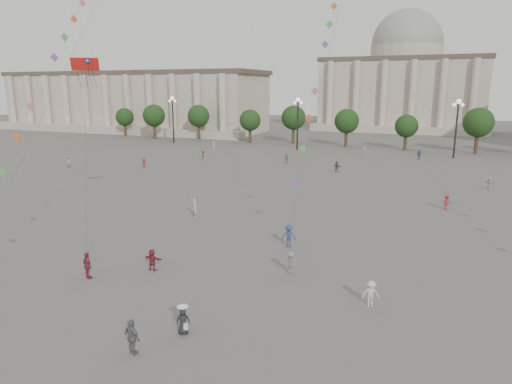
% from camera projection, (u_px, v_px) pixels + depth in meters
% --- Properties ---
extents(ground, '(360.00, 360.00, 0.00)m').
position_uv_depth(ground, '(177.00, 313.00, 26.31)').
color(ground, '#514E4C').
rests_on(ground, ground).
extents(hall_west, '(84.00, 26.22, 17.20)m').
position_uv_depth(hall_west, '(131.00, 102.00, 136.97)').
color(hall_west, '#AB9F8F').
rests_on(hall_west, ground).
extents(hall_central, '(48.30, 34.30, 35.50)m').
position_uv_depth(hall_central, '(404.00, 82.00, 139.31)').
color(hall_central, '#AB9F8F').
rests_on(hall_central, ground).
extents(tree_row, '(137.12, 5.12, 8.00)m').
position_uv_depth(tree_row, '(378.00, 123.00, 95.24)').
color(tree_row, '#3C2A1E').
rests_on(tree_row, ground).
extents(lamp_post_far_west, '(2.00, 0.90, 10.65)m').
position_uv_depth(lamp_post_far_west, '(173.00, 111.00, 104.48)').
color(lamp_post_far_west, '#262628').
rests_on(lamp_post_far_west, ground).
extents(lamp_post_mid_west, '(2.00, 0.90, 10.65)m').
position_uv_depth(lamp_post_mid_west, '(298.00, 114.00, 93.23)').
color(lamp_post_mid_west, '#262628').
rests_on(lamp_post_mid_west, ground).
extents(lamp_post_mid_east, '(2.00, 0.90, 10.65)m').
position_uv_depth(lamp_post_mid_east, '(457.00, 118.00, 81.98)').
color(lamp_post_mid_east, '#262628').
rests_on(lamp_post_mid_east, ground).
extents(person_crowd_0, '(1.10, 0.62, 1.77)m').
position_uv_depth(person_crowd_0, '(419.00, 155.00, 81.61)').
color(person_crowd_0, '#304E6D').
rests_on(person_crowd_0, ground).
extents(person_crowd_1, '(1.08, 1.13, 1.85)m').
position_uv_depth(person_crowd_1, '(69.00, 162.00, 73.45)').
color(person_crowd_1, beige).
rests_on(person_crowd_1, ground).
extents(person_crowd_2, '(0.82, 1.13, 1.57)m').
position_uv_depth(person_crowd_2, '(144.00, 163.00, 73.23)').
color(person_crowd_2, maroon).
rests_on(person_crowd_2, ground).
extents(person_crowd_4, '(1.85, 1.13, 1.90)m').
position_uv_depth(person_crowd_4, '(365.00, 152.00, 84.57)').
color(person_crowd_4, silver).
rests_on(person_crowd_4, ground).
extents(person_crowd_6, '(1.21, 0.83, 1.73)m').
position_uv_depth(person_crowd_6, '(291.00, 263.00, 31.51)').
color(person_crowd_6, slate).
rests_on(person_crowd_6, ground).
extents(person_crowd_7, '(1.34, 1.29, 1.52)m').
position_uv_depth(person_crowd_7, '(489.00, 183.00, 58.00)').
color(person_crowd_7, beige).
rests_on(person_crowd_7, ground).
extents(person_crowd_8, '(1.18, 1.18, 1.65)m').
position_uv_depth(person_crowd_8, '(447.00, 202.00, 48.34)').
color(person_crowd_8, maroon).
rests_on(person_crowd_8, ground).
extents(person_crowd_10, '(0.60, 0.69, 1.59)m').
position_uv_depth(person_crowd_10, '(214.00, 145.00, 96.01)').
color(person_crowd_10, silver).
rests_on(person_crowd_10, ground).
extents(person_crowd_12, '(1.58, 1.25, 1.68)m').
position_uv_depth(person_crowd_12, '(337.00, 167.00, 69.79)').
color(person_crowd_12, '#59595D').
rests_on(person_crowd_12, ground).
extents(person_crowd_13, '(0.79, 0.79, 1.85)m').
position_uv_depth(person_crowd_13, '(195.00, 208.00, 45.68)').
color(person_crowd_13, '#B2B3AE').
rests_on(person_crowd_13, ground).
extents(person_crowd_16, '(1.03, 0.64, 1.64)m').
position_uv_depth(person_crowd_16, '(286.00, 159.00, 77.74)').
color(person_crowd_16, slate).
rests_on(person_crowd_16, ground).
extents(person_crowd_17, '(1.11, 1.29, 1.73)m').
position_uv_depth(person_crowd_17, '(203.00, 155.00, 81.04)').
color(person_crowd_17, maroon).
rests_on(person_crowd_17, ground).
extents(person_crowd_19, '(1.19, 0.95, 1.61)m').
position_uv_depth(person_crowd_19, '(371.00, 294.00, 27.00)').
color(person_crowd_19, beige).
rests_on(person_crowd_19, ground).
extents(tourist_0, '(1.19, 0.87, 1.88)m').
position_uv_depth(tourist_0, '(87.00, 265.00, 30.89)').
color(tourist_0, maroon).
rests_on(tourist_0, ground).
extents(tourist_2, '(1.47, 0.50, 1.57)m').
position_uv_depth(tourist_2, '(152.00, 260.00, 32.32)').
color(tourist_2, maroon).
rests_on(tourist_2, ground).
extents(tourist_3, '(1.16, 0.74, 1.83)m').
position_uv_depth(tourist_3, '(132.00, 337.00, 22.09)').
color(tourist_3, '#5A5B5F').
rests_on(tourist_3, ground).
extents(kite_flyer_1, '(1.32, 0.92, 1.86)m').
position_uv_depth(kite_flyer_1, '(289.00, 236.00, 37.03)').
color(kite_flyer_1, navy).
rests_on(kite_flyer_1, ground).
extents(hat_person, '(0.86, 0.76, 1.69)m').
position_uv_depth(hat_person, '(183.00, 320.00, 23.95)').
color(hat_person, black).
rests_on(hat_person, ground).
extents(dragon_kite, '(4.10, 4.80, 16.34)m').
position_uv_depth(dragon_kite, '(86.00, 74.00, 37.31)').
color(dragon_kite, red).
rests_on(dragon_kite, ground).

